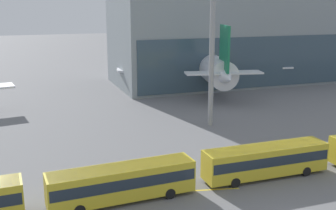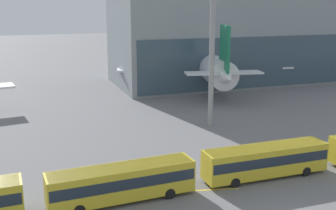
{
  "view_description": "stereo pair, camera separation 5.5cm",
  "coord_description": "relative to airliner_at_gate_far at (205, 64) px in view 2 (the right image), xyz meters",
  "views": [
    {
      "loc": [
        -20.84,
        -25.18,
        17.71
      ],
      "look_at": [
        -2.11,
        27.39,
        4.0
      ],
      "focal_mm": 45.0,
      "sensor_mm": 36.0,
      "label": 1
    },
    {
      "loc": [
        -20.79,
        -25.19,
        17.71
      ],
      "look_at": [
        -2.11,
        27.39,
        4.0
      ],
      "focal_mm": 45.0,
      "sensor_mm": 36.0,
      "label": 2
    }
  ],
  "objects": [
    {
      "name": "shuttle_bus_2",
      "position": [
        -28.98,
        -45.82,
        -3.1
      ],
      "size": [
        13.58,
        3.42,
        3.31
      ],
      "rotation": [
        0.0,
        0.0,
        0.05
      ],
      "color": "gold",
      "rests_on": "ground_plane"
    },
    {
      "name": "lane_stripe_1",
      "position": [
        -21.22,
        -46.25,
        -5.04
      ],
      "size": [
        7.26,
        1.88,
        0.01
      ],
      "primitive_type": "cube",
      "rotation": [
        0.0,
        0.0,
        -0.22
      ],
      "color": "yellow",
      "rests_on": "ground_plane"
    },
    {
      "name": "airliner_at_gate_far",
      "position": [
        0.0,
        0.0,
        0.0
      ],
      "size": [
        36.96,
        40.88,
        13.84
      ],
      "rotation": [
        0.0,
        0.0,
        1.36
      ],
      "color": "silver",
      "rests_on": "ground_plane"
    },
    {
      "name": "terminal_building",
      "position": [
        33.76,
        4.85,
        4.67
      ],
      "size": [
        102.52,
        22.08,
        28.47
      ],
      "color": "gray",
      "rests_on": "ground_plane"
    },
    {
      "name": "floodlight_mast",
      "position": [
        -11.02,
        -26.35,
        11.17
      ],
      "size": [
        3.16,
        3.16,
        24.28
      ],
      "color": "gray",
      "rests_on": "ground_plane"
    },
    {
      "name": "shuttle_bus_3",
      "position": [
        -13.74,
        -45.48,
        -3.1
      ],
      "size": [
        13.47,
        2.86,
        3.31
      ],
      "rotation": [
        0.0,
        0.0,
        0.0
      ],
      "color": "gold",
      "rests_on": "ground_plane"
    }
  ]
}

